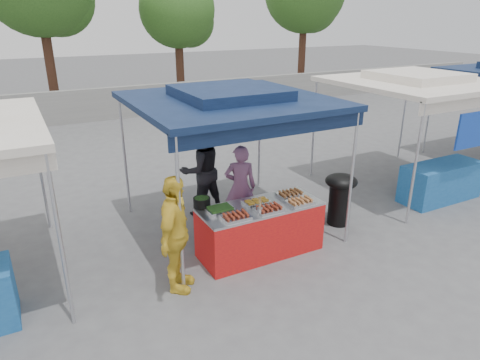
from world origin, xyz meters
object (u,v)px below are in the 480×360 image
cooking_pot (202,202)px  wok_burner (340,195)px  customer_person (175,235)px  vendor_woman (240,187)px  vendor_table (260,229)px  helper_man (201,170)px

cooking_pot → wok_burner: 2.73m
cooking_pot → customer_person: (-0.70, -0.71, -0.06)m
cooking_pot → vendor_woman: vendor_woman is taller
vendor_woman → customer_person: (-1.71, -1.31, 0.08)m
vendor_table → customer_person: customer_person is taller
vendor_table → customer_person: size_ratio=1.16×
cooking_pot → helper_man: (0.61, 1.48, -0.03)m
vendor_table → helper_man: (-0.24, 1.87, 0.48)m
wok_burner → customer_person: bearing=-163.3°
customer_person → helper_man: bearing=4.1°
vendor_table → cooking_pot: 1.06m
vendor_table → vendor_woman: (0.16, 0.99, 0.36)m
vendor_woman → cooking_pot: bearing=55.2°
cooking_pot → vendor_woman: 1.18m
helper_man → customer_person: size_ratio=1.04×
cooking_pot → helper_man: bearing=67.6°
vendor_table → vendor_woman: size_ratio=1.27×
cooking_pot → wok_burner: cooking_pot is taller
vendor_table → helper_man: 1.95m
vendor_table → vendor_woman: 1.06m
wok_burner → customer_person: customer_person is taller
wok_burner → vendor_woman: (-1.69, 0.77, 0.20)m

